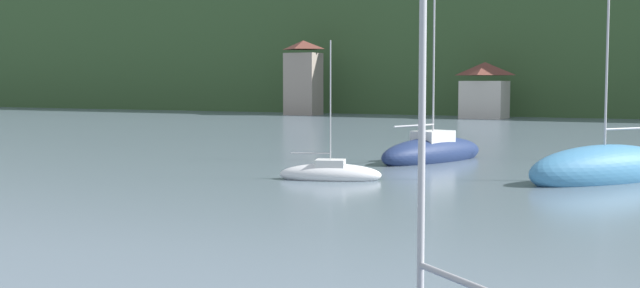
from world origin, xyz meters
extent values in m
cube|color=#38562D|center=(0.00, 144.17, 9.85)|extent=(352.00, 69.35, 19.70)
cube|color=gray|center=(-35.77, 103.13, 4.01)|extent=(4.22, 3.27, 8.03)
pyramid|color=brown|center=(-35.77, 103.13, 9.09)|extent=(4.43, 3.44, 1.15)
cube|color=beige|center=(-11.92, 103.70, 2.19)|extent=(4.96, 4.41, 4.39)
pyramid|color=brown|center=(-11.92, 103.70, 5.82)|extent=(5.21, 4.63, 1.54)
ellipsoid|color=teal|center=(8.94, 46.45, 0.48)|extent=(6.52, 7.92, 2.14)
cylinder|color=#B7B7BC|center=(8.94, 46.45, 5.74)|extent=(0.10, 0.10, 9.33)
cylinder|color=#ADADB2|center=(9.95, 47.90, 2.19)|extent=(2.11, 2.94, 0.09)
ellipsoid|color=white|center=(-1.58, 41.82, 0.22)|extent=(4.62, 2.86, 0.96)
cylinder|color=#B7B7BC|center=(-1.58, 41.82, 3.20)|extent=(0.05, 0.05, 5.45)
cylinder|color=#ADADB2|center=(-2.38, 41.53, 1.13)|extent=(1.62, 0.62, 0.05)
cube|color=silver|center=(-1.58, 41.82, 0.67)|extent=(1.50, 1.36, 0.39)
ellipsoid|color=navy|center=(-0.35, 51.58, 0.39)|extent=(4.46, 8.33, 1.75)
cylinder|color=#B7B7BC|center=(-0.35, 51.58, 5.34)|extent=(0.10, 0.10, 8.93)
cylinder|color=#ADADB2|center=(-0.84, 50.03, 1.95)|extent=(1.06, 3.11, 0.09)
cube|color=silver|center=(-0.35, 51.58, 1.24)|extent=(1.99, 2.45, 0.74)
camera|label=1|loc=(13.39, 11.47, 4.11)|focal=44.74mm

